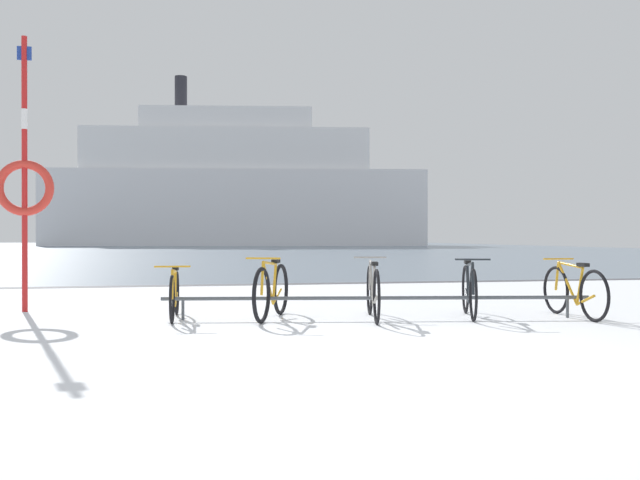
% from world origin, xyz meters
% --- Properties ---
extents(ground, '(80.00, 132.00, 0.08)m').
position_xyz_m(ground, '(0.00, 53.90, -0.04)').
color(ground, white).
extents(bike_rack, '(5.75, 0.96, 0.31)m').
position_xyz_m(bike_rack, '(0.68, 3.26, 0.27)').
color(bike_rack, '#4C5156').
rests_on(bike_rack, ground).
extents(bicycle_0, '(0.46, 1.59, 0.74)m').
position_xyz_m(bicycle_0, '(-2.02, 3.75, 0.34)').
color(bicycle_0, black).
rests_on(bicycle_0, ground).
extents(bicycle_1, '(0.73, 1.60, 0.84)m').
position_xyz_m(bicycle_1, '(-0.73, 3.52, 0.38)').
color(bicycle_1, black).
rests_on(bicycle_1, ground).
extents(bicycle_2, '(0.50, 1.77, 0.83)m').
position_xyz_m(bicycle_2, '(0.60, 3.21, 0.38)').
color(bicycle_2, black).
rests_on(bicycle_2, ground).
extents(bicycle_3, '(0.62, 1.60, 0.82)m').
position_xyz_m(bicycle_3, '(1.96, 3.17, 0.37)').
color(bicycle_3, black).
rests_on(bicycle_3, ground).
extents(bicycle_4, '(0.46, 1.66, 0.80)m').
position_xyz_m(bicycle_4, '(3.36, 2.85, 0.36)').
color(bicycle_4, black).
rests_on(bicycle_4, ground).
extents(rescue_post, '(0.83, 0.13, 4.07)m').
position_xyz_m(rescue_post, '(-4.20, 5.10, 1.92)').
color(rescue_post, red).
rests_on(rescue_post, ground).
extents(ferry_ship, '(45.64, 14.85, 20.42)m').
position_xyz_m(ferry_ship, '(3.95, 76.31, 6.85)').
color(ferry_ship, white).
rests_on(ferry_ship, ground).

